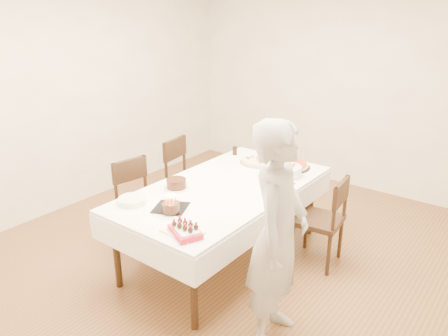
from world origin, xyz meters
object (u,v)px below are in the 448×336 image
Objects in this scene: dining_table at (224,223)px; pasta_bowl at (287,170)px; chair_left_dessert at (143,206)px; person at (278,236)px; chair_right_savory at (318,220)px; birthday_cake at (171,203)px; pizza_pepperoni at (290,165)px; cola_glass at (235,151)px; taper_candle at (266,160)px; chair_left_savory at (190,180)px; pizza_white at (259,161)px; strawberry_box at (185,230)px; layer_cake at (176,184)px.

dining_table is 0.81m from pasta_bowl.
chair_left_dessert is 0.55× the size of person.
birthday_cake is (-0.75, -1.18, 0.40)m from chair_right_savory.
pizza_pepperoni is (-0.71, 1.44, -0.06)m from person.
taper_candle is at bearing -30.60° from cola_glass.
dining_table is 7.75× the size of pasta_bowl.
dining_table is at bearing -118.24° from pasta_bowl.
person reaches higher than chair_left_savory.
chair_right_savory is at bearing -4.59° from person.
dining_table is at bearing -105.81° from pizza_pepperoni.
cola_glass is (-1.40, 1.41, -0.03)m from person.
pizza_white is 1.01× the size of pizza_pepperoni.
cola_glass is 1.86m from strawberry_box.
pizza_pepperoni is at bearing 64.06° from layer_cake.
dining_table is 2.30× the size of chair_left_savory.
birthday_cake is (0.82, -1.14, 0.37)m from chair_left_savory.
dining_table is 5.85× the size of taper_candle.
person is 0.96m from birthday_cake.
pasta_bowl and cola_glass have the same top height.
chair_right_savory is 2.15× the size of pizza_white.
person is at bearing -45.19° from cola_glass.
chair_right_savory is 9.10× the size of cola_glass.
chair_right_savory is 1.37m from layer_cake.
pasta_bowl is 0.75× the size of taper_candle.
pizza_white is 0.38m from cola_glass.
taper_candle is at bearing -97.37° from pizza_pepperoni.
dining_table is at bearing -60.01° from cola_glass.
dining_table is 22.18× the size of cola_glass.
chair_right_savory reaches higher than pizza_pepperoni.
chair_right_savory is at bearing -16.34° from pizza_white.
layer_cake is at bearing -125.18° from pasta_bowl.
chair_left_dessert is 2.49× the size of taper_candle.
pizza_pepperoni is at bearing -168.40° from chair_left_savory.
layer_cake is at bearing -149.76° from chair_right_savory.
chair_left_dessert is 1.30m from pizza_white.
layer_cake is 0.86m from strawberry_box.
chair_right_savory is at bearing 173.51° from chair_left_savory.
person is at bearing -53.59° from taper_candle.
chair_left_dessert is 2.23× the size of pizza_white.
pizza_pepperoni is at bearing -122.39° from chair_left_dessert.
strawberry_box is at bearing -42.35° from layer_cake.
birthday_cake reaches higher than pasta_bowl.
chair_left_savory is at bearing -136.89° from cola_glass.
pasta_bowl is 1.91× the size of birthday_cake.
chair_right_savory is 1.71m from chair_left_dessert.
strawberry_box is at bearing -70.02° from dining_table.
layer_cake is (-1.26, 0.31, -0.03)m from person.
layer_cake is (-1.06, -0.79, 0.36)m from chair_right_savory.
dining_table is at bearing -113.37° from taper_candle.
pizza_pepperoni is 1.53× the size of strawberry_box.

